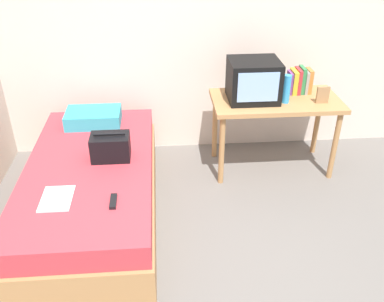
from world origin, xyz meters
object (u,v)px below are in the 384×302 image
(handbag, at_px, (111,147))
(remote_dark, at_px, (113,201))
(desk, at_px, (275,108))
(picture_frame, at_px, (323,95))
(water_bottle, at_px, (286,89))
(bed, at_px, (93,191))
(pillow, at_px, (94,117))
(magazine, at_px, (57,198))
(tv, at_px, (253,80))
(book_row, at_px, (300,81))

(handbag, relative_size, remote_dark, 1.92)
(desk, relative_size, picture_frame, 7.57)
(desk, bearing_deg, water_bottle, -54.36)
(bed, xyz_separation_m, pillow, (-0.04, 0.69, 0.32))
(magazine, bearing_deg, desk, 31.29)
(desk, distance_m, remote_dark, 1.81)
(water_bottle, height_order, handbag, water_bottle)
(picture_frame, relative_size, magazine, 0.53)
(magazine, bearing_deg, handbag, 57.35)
(desk, relative_size, pillow, 2.38)
(remote_dark, bearing_deg, tv, 44.86)
(picture_frame, height_order, handbag, picture_frame)
(desk, bearing_deg, tv, 177.09)
(water_bottle, xyz_separation_m, handbag, (-1.51, -0.49, -0.24))
(bed, distance_m, water_bottle, 1.87)
(tv, bearing_deg, remote_dark, -135.14)
(tv, relative_size, water_bottle, 1.74)
(book_row, distance_m, picture_frame, 0.29)
(picture_frame, bearing_deg, water_bottle, 172.43)
(pillow, bearing_deg, picture_frame, -4.89)
(desk, height_order, remote_dark, desk)
(tv, bearing_deg, book_row, 15.23)
(book_row, bearing_deg, water_bottle, -130.56)
(tv, bearing_deg, pillow, 178.37)
(picture_frame, distance_m, remote_dark, 2.07)
(tv, relative_size, remote_dark, 2.82)
(tv, xyz_separation_m, handbag, (-1.23, -0.58, -0.29))
(water_bottle, distance_m, remote_dark, 1.83)
(tv, bearing_deg, magazine, -144.97)
(tv, distance_m, handbag, 1.39)
(water_bottle, relative_size, handbag, 0.84)
(pillow, bearing_deg, magazine, -96.06)
(desk, xyz_separation_m, tv, (-0.22, 0.01, 0.27))
(bed, distance_m, picture_frame, 2.14)
(bed, xyz_separation_m, handbag, (0.17, 0.07, 0.36))
(water_bottle, relative_size, book_row, 1.04)
(picture_frame, height_order, magazine, picture_frame)
(water_bottle, bearing_deg, handbag, -162.06)
(tv, xyz_separation_m, remote_dark, (-1.17, -1.17, -0.38))
(desk, height_order, book_row, book_row)
(water_bottle, distance_m, pillow, 1.75)
(bed, xyz_separation_m, tv, (1.40, 0.65, 0.65))
(remote_dark, bearing_deg, bed, 114.25)
(desk, bearing_deg, remote_dark, -140.33)
(book_row, distance_m, magazine, 2.39)
(tv, bearing_deg, bed, -155.13)
(bed, bearing_deg, remote_dark, -65.75)
(magazine, bearing_deg, water_bottle, 28.61)
(book_row, bearing_deg, magazine, -148.92)
(book_row, distance_m, pillow, 1.92)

